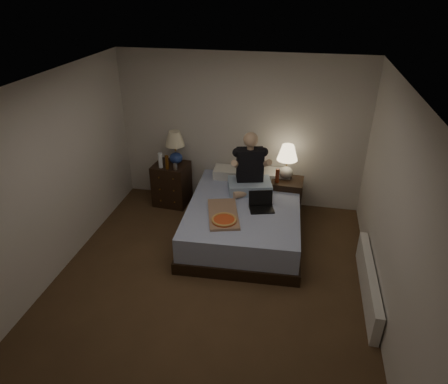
% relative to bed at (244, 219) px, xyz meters
% --- Properties ---
extents(floor, '(4.00, 4.50, 0.00)m').
position_rel_bed_xyz_m(floor, '(-0.25, -1.19, -0.27)').
color(floor, brown).
rests_on(floor, ground).
extents(ceiling, '(4.00, 4.50, 0.00)m').
position_rel_bed_xyz_m(ceiling, '(-0.25, -1.19, 2.23)').
color(ceiling, white).
rests_on(ceiling, ground).
extents(wall_back, '(4.00, 0.00, 2.50)m').
position_rel_bed_xyz_m(wall_back, '(-0.25, 1.06, 0.98)').
color(wall_back, silver).
rests_on(wall_back, ground).
extents(wall_front, '(4.00, 0.00, 2.50)m').
position_rel_bed_xyz_m(wall_front, '(-0.25, -3.44, 0.98)').
color(wall_front, silver).
rests_on(wall_front, ground).
extents(wall_left, '(0.00, 4.50, 2.50)m').
position_rel_bed_xyz_m(wall_left, '(-2.25, -1.19, 0.98)').
color(wall_left, silver).
rests_on(wall_left, ground).
extents(wall_right, '(0.00, 4.50, 2.50)m').
position_rel_bed_xyz_m(wall_right, '(1.75, -1.19, 0.98)').
color(wall_right, silver).
rests_on(wall_right, ground).
extents(bed, '(1.70, 2.21, 0.53)m').
position_rel_bed_xyz_m(bed, '(0.00, 0.00, 0.00)').
color(bed, '#5A70B4').
rests_on(bed, floor).
extents(nightstand_left, '(0.59, 0.54, 0.72)m').
position_rel_bed_xyz_m(nightstand_left, '(-1.36, 0.71, 0.09)').
color(nightstand_left, black).
rests_on(nightstand_left, floor).
extents(nightstand_right, '(0.51, 0.46, 0.64)m').
position_rel_bed_xyz_m(nightstand_right, '(0.58, 0.68, 0.05)').
color(nightstand_right, black).
rests_on(nightstand_right, floor).
extents(lamp_left, '(0.37, 0.37, 0.56)m').
position_rel_bed_xyz_m(lamp_left, '(-1.28, 0.78, 0.73)').
color(lamp_left, navy).
rests_on(lamp_left, nightstand_left).
extents(lamp_right, '(0.39, 0.39, 0.56)m').
position_rel_bed_xyz_m(lamp_right, '(0.54, 0.75, 0.65)').
color(lamp_right, gray).
rests_on(lamp_right, nightstand_right).
extents(water_bottle, '(0.07, 0.07, 0.25)m').
position_rel_bed_xyz_m(water_bottle, '(-1.47, 0.58, 0.58)').
color(water_bottle, white).
rests_on(water_bottle, nightstand_left).
extents(soda_can, '(0.07, 0.07, 0.10)m').
position_rel_bed_xyz_m(soda_can, '(-1.22, 0.55, 0.50)').
color(soda_can, '#B3B3AE').
rests_on(soda_can, nightstand_left).
extents(beer_bottle_left, '(0.06, 0.06, 0.23)m').
position_rel_bed_xyz_m(beer_bottle_left, '(-1.35, 0.55, 0.57)').
color(beer_bottle_left, '#542F0C').
rests_on(beer_bottle_left, nightstand_left).
extents(beer_bottle_right, '(0.06, 0.06, 0.23)m').
position_rel_bed_xyz_m(beer_bottle_right, '(0.42, 0.57, 0.48)').
color(beer_bottle_right, '#5E200D').
rests_on(beer_bottle_right, nightstand_right).
extents(person, '(0.77, 0.67, 0.93)m').
position_rel_bed_xyz_m(person, '(0.01, 0.41, 0.73)').
color(person, black).
rests_on(person, bed).
extents(laptop, '(0.40, 0.36, 0.24)m').
position_rel_bed_xyz_m(laptop, '(0.27, -0.14, 0.39)').
color(laptop, black).
rests_on(laptop, bed).
extents(pizza_box, '(0.59, 0.84, 0.08)m').
position_rel_bed_xyz_m(pizza_box, '(-0.19, -0.58, 0.31)').
color(pizza_box, '#9F7A5F').
rests_on(pizza_box, bed).
extents(radiator, '(0.10, 1.60, 0.40)m').
position_rel_bed_xyz_m(radiator, '(1.68, -1.03, -0.07)').
color(radiator, silver).
rests_on(radiator, floor).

